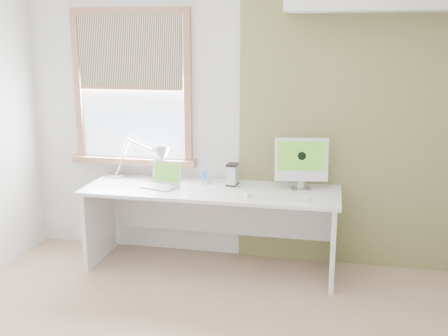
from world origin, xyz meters
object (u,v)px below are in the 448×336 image
(desk, at_px, (213,208))
(desk_lamp, at_px, (153,158))
(external_drive, at_px, (232,174))
(laptop, at_px, (163,180))
(imac, at_px, (301,161))

(desk, height_order, desk_lamp, desk_lamp)
(desk_lamp, bearing_deg, desk, -15.22)
(external_drive, bearing_deg, laptop, -164.09)
(laptop, bearing_deg, desk_lamp, 126.75)
(desk, distance_m, desk_lamp, 0.73)
(desk_lamp, xyz_separation_m, external_drive, (0.75, -0.05, -0.10))
(desk_lamp, height_order, external_drive, desk_lamp)
(external_drive, relative_size, imac, 0.41)
(imac, bearing_deg, laptop, -172.56)
(desk, distance_m, imac, 0.88)
(desk_lamp, distance_m, external_drive, 0.76)
(desk, xyz_separation_m, laptop, (-0.43, -0.06, 0.25))
(desk, bearing_deg, desk_lamp, 164.78)
(imac, bearing_deg, external_drive, 178.78)
(desk, xyz_separation_m, desk_lamp, (-0.60, 0.16, 0.39))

